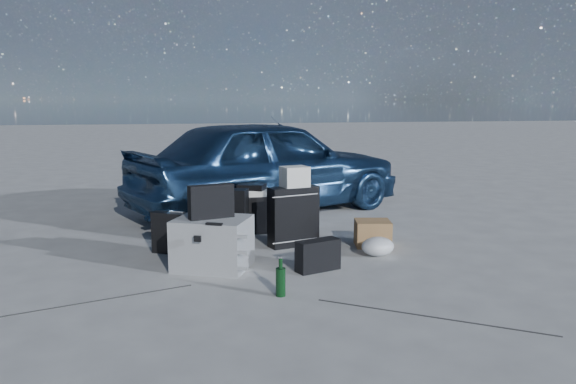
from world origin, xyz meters
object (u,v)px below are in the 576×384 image
object	(u,v)px
briefcase	(178,234)
green_bottle	(281,277)
suitcase_left	(226,217)
duffel_bag	(255,213)
cardboard_box	(373,233)
car	(268,165)
pelican_case	(213,243)
suitcase_right	(293,216)

from	to	relation	value
briefcase	green_bottle	distance (m)	1.51
suitcase_left	duffel_bag	size ratio (longest dim) A/B	0.71
cardboard_box	green_bottle	xyz separation A→B (m)	(-1.16, -1.25, 0.02)
car	cardboard_box	world-z (taller)	car
briefcase	cardboard_box	xyz separation A→B (m)	(1.90, -0.07, -0.07)
pelican_case	duffel_bag	xyz separation A→B (m)	(0.54, 1.29, -0.02)
suitcase_left	car	bearing A→B (deg)	89.19
suitcase_left	suitcase_right	size ratio (longest dim) A/B	0.96
car	pelican_case	bearing A→B (deg)	135.14
car	suitcase_left	bearing A→B (deg)	132.10
pelican_case	briefcase	distance (m)	0.59
suitcase_left	green_bottle	size ratio (longest dim) A/B	1.97
car	green_bottle	size ratio (longest dim) A/B	12.38
briefcase	suitcase_right	size ratio (longest dim) A/B	0.85
pelican_case	duffel_bag	bearing A→B (deg)	91.46
pelican_case	car	bearing A→B (deg)	93.79
briefcase	suitcase_left	distance (m)	0.53
pelican_case	cardboard_box	size ratio (longest dim) A/B	1.78
pelican_case	cardboard_box	world-z (taller)	pelican_case
pelican_case	cardboard_box	bearing A→B (deg)	39.61
pelican_case	suitcase_right	distance (m)	1.03
suitcase_right	briefcase	bearing A→B (deg)	168.37
pelican_case	briefcase	bearing A→B (deg)	144.02
suitcase_left	suitcase_right	distance (m)	0.67
suitcase_right	cardboard_box	size ratio (longest dim) A/B	1.75
suitcase_left	cardboard_box	distance (m)	1.47
pelican_case	suitcase_right	xyz separation A→B (m)	(0.84, 0.60, 0.08)
pelican_case	cardboard_box	xyz separation A→B (m)	(1.61, 0.44, -0.09)
suitcase_left	duffel_bag	xyz separation A→B (m)	(0.37, 0.56, -0.09)
duffel_bag	suitcase_left	bearing A→B (deg)	-127.25
briefcase	cardboard_box	distance (m)	1.91
briefcase	duffel_bag	xyz separation A→B (m)	(0.84, 0.78, 0.00)
car	suitcase_right	world-z (taller)	car
suitcase_right	green_bottle	distance (m)	1.47
car	briefcase	distance (m)	2.20
briefcase	suitcase_right	distance (m)	1.14
suitcase_left	duffel_bag	bearing A→B (deg)	79.33
pelican_case	suitcase_left	xyz separation A→B (m)	(0.18, 0.74, 0.07)
car	cardboard_box	bearing A→B (deg)	176.99
green_bottle	duffel_bag	bearing A→B (deg)	87.37
suitcase_left	cardboard_box	bearing A→B (deg)	11.08
briefcase	cardboard_box	size ratio (longest dim) A/B	1.49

